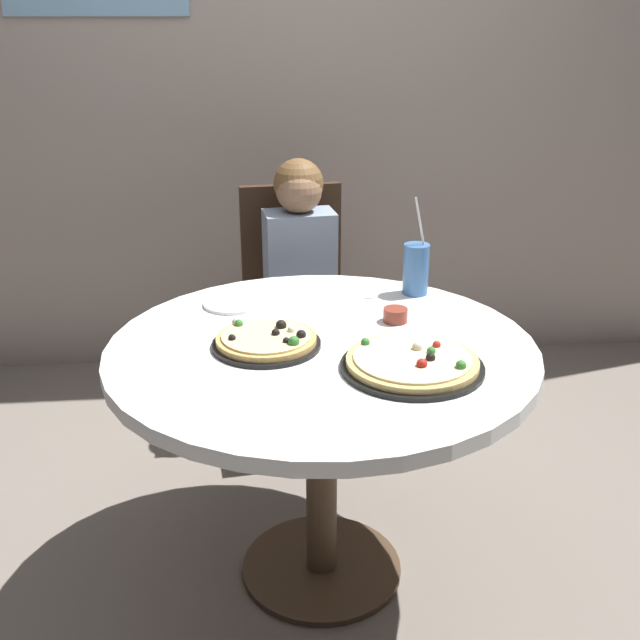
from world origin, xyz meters
name	(u,v)px	position (x,y,z in m)	size (l,w,h in m)	color
ground_plane	(321,569)	(0.00, 0.00, 0.00)	(8.00, 8.00, 0.00)	slate
wall_with_window	(286,42)	(0.00, 1.63, 1.45)	(5.20, 0.14, 2.90)	#A8998E
dining_table	(322,379)	(0.00, 0.00, 0.65)	(1.15, 1.15, 0.75)	white
chair_wooden	(296,294)	(-0.01, 1.00, 0.53)	(0.44, 0.44, 0.95)	#382619
diner_child	(304,321)	(0.01, 0.82, 0.48)	(0.29, 0.42, 1.08)	#3F4766
pizza_veggie	(267,340)	(-0.15, 0.00, 0.77)	(0.29, 0.29, 0.05)	black
pizza_cheese	(413,363)	(0.21, -0.17, 0.77)	(0.36, 0.36, 0.05)	black
soda_cup	(416,269)	(0.33, 0.37, 0.83)	(0.08, 0.08, 0.31)	#3F72B2
sauce_bowl	(395,315)	(0.23, 0.14, 0.77)	(0.07, 0.07, 0.04)	brown
plate_small	(233,303)	(-0.24, 0.32, 0.76)	(0.18, 0.18, 0.01)	white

